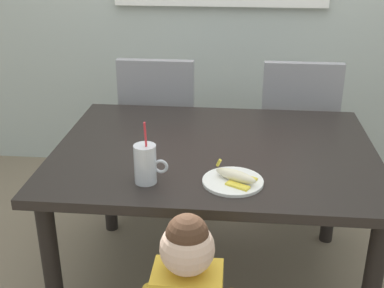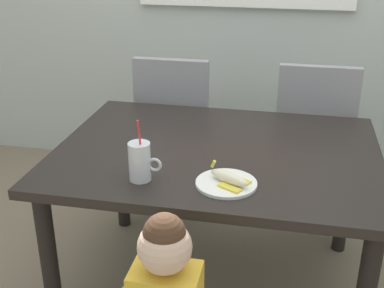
{
  "view_description": "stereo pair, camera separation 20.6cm",
  "coord_description": "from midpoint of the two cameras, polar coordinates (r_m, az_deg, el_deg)",
  "views": [
    {
      "loc": [
        0.09,
        -1.99,
        1.62
      ],
      "look_at": [
        -0.09,
        -0.1,
        0.79
      ],
      "focal_mm": 46.95,
      "sensor_mm": 36.0,
      "label": 1
    },
    {
      "loc": [
        0.3,
        -1.95,
        1.62
      ],
      "look_at": [
        -0.09,
        -0.1,
        0.79
      ],
      "focal_mm": 46.95,
      "sensor_mm": 36.0,
      "label": 2
    }
  ],
  "objects": [
    {
      "name": "ground_plane",
      "position": [
        2.56,
        -0.07,
        -15.67
      ],
      "size": [
        24.0,
        24.0,
        0.0
      ],
      "primitive_type": "plane",
      "color": "#7A6B56"
    },
    {
      "name": "milk_cup",
      "position": [
        1.88,
        -8.42,
        -2.56
      ],
      "size": [
        0.13,
        0.08,
        0.25
      ],
      "color": "silver",
      "rests_on": "dining_table"
    },
    {
      "name": "snack_plate",
      "position": [
        1.88,
        1.54,
        -4.35
      ],
      "size": [
        0.23,
        0.23,
        0.01
      ],
      "primitive_type": "cylinder",
      "color": "white",
      "rests_on": "dining_table"
    },
    {
      "name": "peeled_banana",
      "position": [
        1.86,
        1.9,
        -3.77
      ],
      "size": [
        0.17,
        0.14,
        0.07
      ],
      "rotation": [
        0.0,
        0.0,
        -0.52
      ],
      "color": "#F4EAC6",
      "rests_on": "snack_plate"
    },
    {
      "name": "dining_chair_left",
      "position": [
        2.96,
        -5.62,
        2.11
      ],
      "size": [
        0.44,
        0.44,
        0.96
      ],
      "rotation": [
        0.0,
        0.0,
        3.14
      ],
      "color": "gray",
      "rests_on": "ground"
    },
    {
      "name": "dining_table",
      "position": [
        2.21,
        -0.08,
        -2.64
      ],
      "size": [
        1.38,
        1.04,
        0.73
      ],
      "color": "black",
      "rests_on": "ground"
    },
    {
      "name": "dining_chair_right",
      "position": [
        2.93,
        9.78,
        1.68
      ],
      "size": [
        0.44,
        0.45,
        0.96
      ],
      "rotation": [
        0.0,
        0.0,
        3.14
      ],
      "color": "gray",
      "rests_on": "ground"
    }
  ]
}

